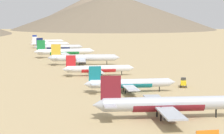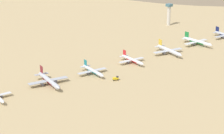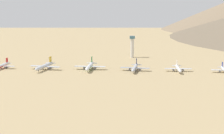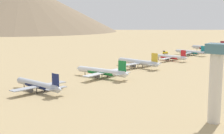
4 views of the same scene
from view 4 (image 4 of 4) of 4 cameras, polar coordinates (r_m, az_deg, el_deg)
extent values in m
plane|color=tan|center=(255.76, 4.91, -0.17)|extent=(2434.34, 2434.34, 0.00)
cylinder|color=silver|center=(438.25, 18.77, 3.58)|extent=(28.96, 5.59, 3.04)
cone|color=silver|center=(443.86, 16.87, 3.73)|extent=(2.81, 3.20, 2.98)
cube|color=silver|center=(437.88, 18.92, 3.50)|extent=(6.40, 27.45, 0.36)
cylinder|color=#4C4C54|center=(433.71, 18.61, 3.32)|extent=(3.51, 2.13, 1.84)
cylinder|color=#4C4C54|center=(442.69, 19.05, 3.41)|extent=(3.51, 2.13, 1.84)
cylinder|color=black|center=(442.27, 17.43, 3.45)|extent=(0.35, 0.35, 3.06)
cylinder|color=black|center=(435.78, 18.91, 3.31)|extent=(0.35, 0.35, 3.06)
cylinder|color=black|center=(439.67, 19.10, 3.34)|extent=(0.35, 0.35, 3.06)
cylinder|color=orange|center=(438.27, 18.77, 3.55)|extent=(16.05, 4.44, 3.05)
cylinder|color=#B2B7C1|center=(390.29, 16.61, 3.27)|extent=(38.85, 11.24, 4.09)
cone|color=#B2B7C1|center=(400.56, 13.95, 3.51)|extent=(4.13, 4.58, 4.01)
cube|color=maroon|center=(382.25, 18.90, 3.77)|extent=(5.89, 1.47, 7.54)
cube|color=#A4A8B2|center=(382.35, 18.95, 3.11)|extent=(5.79, 13.34, 0.39)
cube|color=#A4A8B2|center=(389.61, 16.82, 3.14)|extent=(12.11, 36.98, 0.48)
cylinder|color=#4C4C54|center=(384.47, 16.24, 2.87)|extent=(4.90, 3.28, 2.48)
cylinder|color=#4C4C54|center=(395.85, 17.14, 3.00)|extent=(4.90, 3.28, 2.48)
cylinder|color=black|center=(397.59, 14.72, 3.08)|extent=(0.47, 0.47, 4.11)
cylinder|color=black|center=(386.81, 16.75, 2.85)|extent=(0.47, 0.47, 4.11)
cylinder|color=black|center=(391.75, 17.14, 2.90)|extent=(0.47, 0.47, 4.11)
cylinder|color=maroon|center=(390.32, 16.61, 3.22)|extent=(21.71, 8.00, 4.10)
cylinder|color=silver|center=(347.79, 13.64, 2.61)|extent=(31.93, 7.65, 3.35)
cone|color=silver|center=(356.18, 11.18, 2.83)|extent=(3.25, 3.64, 3.29)
cone|color=silver|center=(340.15, 16.18, 2.38)|extent=(2.86, 3.33, 3.02)
cube|color=#14727F|center=(341.12, 15.73, 3.08)|extent=(4.85, 0.97, 6.18)
cube|color=#B6BBC5|center=(341.25, 15.78, 2.47)|extent=(4.24, 10.88, 0.32)
cube|color=#B6BBC5|center=(347.24, 13.82, 2.50)|extent=(8.46, 30.33, 0.40)
cylinder|color=#4C4C54|center=(343.05, 13.30, 2.24)|extent=(3.95, 2.52, 2.03)
cylinder|color=#4C4C54|center=(352.36, 14.12, 2.38)|extent=(3.95, 2.52, 2.03)
cylinder|color=black|center=(353.79, 11.90, 2.44)|extent=(0.39, 0.39, 3.37)
cylinder|color=black|center=(344.96, 13.77, 2.22)|extent=(0.39, 0.39, 3.37)
cylinder|color=black|center=(349.01, 14.12, 2.28)|extent=(0.39, 0.39, 3.37)
cylinder|color=#14727F|center=(347.82, 13.63, 2.57)|extent=(17.77, 5.71, 3.36)
cylinder|color=silver|center=(300.96, 10.08, 1.79)|extent=(31.70, 7.22, 3.33)
cone|color=silver|center=(310.04, 7.36, 2.05)|extent=(3.19, 3.59, 3.26)
cone|color=silver|center=(292.70, 12.94, 1.50)|extent=(2.81, 3.28, 3.00)
cube|color=red|center=(293.72, 12.42, 2.31)|extent=(4.82, 0.90, 6.13)
cube|color=silver|center=(293.88, 12.49, 1.61)|extent=(4.09, 10.78, 0.32)
cube|color=silver|center=(300.37, 10.29, 1.65)|extent=(8.05, 30.10, 0.39)
cylinder|color=#4C4C54|center=(296.40, 9.65, 1.34)|extent=(3.90, 2.46, 2.01)
cylinder|color=#4C4C54|center=(305.37, 10.68, 1.53)|extent=(3.90, 2.46, 2.01)
cylinder|color=black|center=(307.47, 8.16, 1.60)|extent=(0.39, 0.39, 3.35)
cylinder|color=black|center=(298.16, 10.21, 1.33)|extent=(0.39, 0.39, 3.35)
cylinder|color=black|center=(302.06, 10.65, 1.41)|extent=(0.39, 0.39, 3.35)
cylinder|color=red|center=(300.99, 10.08, 1.74)|extent=(17.62, 5.46, 3.34)
cylinder|color=silver|center=(257.25, 4.56, 0.88)|extent=(38.08, 12.06, 4.02)
cone|color=silver|center=(271.32, 1.28, 1.32)|extent=(4.15, 4.57, 3.94)
cone|color=silver|center=(244.26, 8.16, 0.40)|extent=(3.67, 4.17, 3.62)
cube|color=gold|center=(245.96, 7.49, 1.58)|extent=(5.77, 1.60, 7.41)
cube|color=#B6BBC5|center=(246.14, 7.58, 0.57)|extent=(6.02, 13.13, 0.38)
cube|color=#B6BBC5|center=(256.31, 4.82, 0.69)|extent=(12.85, 36.28, 0.48)
cylinder|color=#4C4C54|center=(252.39, 3.72, 0.25)|extent=(4.86, 3.33, 2.43)
cylinder|color=#4C4C54|center=(261.82, 5.60, 0.53)|extent=(4.86, 3.33, 2.43)
cylinder|color=black|center=(267.31, 2.23, 0.68)|extent=(0.47, 0.47, 4.04)
cylinder|color=black|center=(253.82, 4.59, 0.22)|extent=(0.47, 0.47, 4.04)
cylinder|color=black|center=(257.92, 5.40, 0.35)|extent=(0.47, 0.47, 4.04)
cylinder|color=silver|center=(212.88, -1.88, -0.76)|extent=(38.04, 6.02, 4.00)
cone|color=silver|center=(226.19, -5.96, -0.24)|extent=(3.57, 4.09, 3.92)
cone|color=silver|center=(200.92, 2.67, -1.35)|extent=(3.13, 3.75, 3.60)
cube|color=#197A38|center=(202.27, 1.79, 0.07)|extent=(5.80, 0.68, 7.37)
cube|color=silver|center=(202.61, 1.93, -1.14)|extent=(4.04, 12.79, 0.38)
cube|color=silver|center=(212.02, -1.54, -0.99)|extent=(7.16, 36.00, 0.47)
cylinder|color=#4C4C54|center=(207.98, -2.80, -1.60)|extent=(4.54, 2.65, 2.42)
cylinder|color=#4C4C54|center=(217.69, -0.68, -1.12)|extent=(4.54, 2.65, 2.42)
cylinder|color=black|center=(222.45, -4.77, -1.00)|extent=(0.46, 0.46, 4.02)
cylinder|color=black|center=(209.57, -1.78, -1.59)|extent=(0.46, 0.46, 4.02)
cylinder|color=black|center=(213.80, -0.86, -1.37)|extent=(0.46, 0.46, 4.02)
cylinder|color=#197A38|center=(212.93, -1.88, -0.84)|extent=(21.02, 5.11, 4.01)
cylinder|color=#B2B7C1|center=(177.88, -12.92, -3.01)|extent=(35.04, 8.74, 3.68)
cone|color=#B2B7C1|center=(193.51, -16.15, -2.19)|extent=(3.59, 4.02, 3.61)
cone|color=#B2B7C1|center=(163.11, -9.12, -3.97)|extent=(3.17, 3.67, 3.31)
cube|color=#141E51|center=(164.91, -9.92, -2.32)|extent=(5.32, 1.11, 6.78)
cube|color=#A4A8B2|center=(165.26, -9.76, -3.69)|extent=(4.77, 11.95, 0.35)
cube|color=#A4A8B2|center=(176.84, -12.64, -3.29)|extent=(9.60, 33.29, 0.44)
cylinder|color=#4C4C54|center=(174.57, -14.33, -3.95)|extent=(4.35, 2.80, 2.23)
cylinder|color=#4C4C54|center=(181.04, -11.27, -3.39)|extent=(4.35, 2.80, 2.23)
cylinder|color=black|center=(189.16, -15.20, -3.08)|extent=(0.43, 0.43, 3.70)
cylinder|color=black|center=(175.00, -13.11, -3.96)|extent=(0.43, 0.43, 3.70)
cylinder|color=black|center=(177.82, -11.78, -3.71)|extent=(0.43, 0.43, 3.70)
cylinder|color=#141E51|center=(177.93, -12.92, -3.10)|extent=(19.51, 6.45, 3.69)
cube|color=yellow|center=(352.66, 9.34, 2.54)|extent=(4.28, 5.68, 1.70)
cube|color=#333338|center=(351.41, 9.14, 2.75)|extent=(2.64, 2.50, 1.10)
cylinder|color=black|center=(350.66, 9.22, 2.28)|extent=(0.78, 1.15, 1.10)
cylinder|color=black|center=(352.40, 8.97, 2.32)|extent=(0.78, 1.15, 1.10)
cylinder|color=black|center=(353.23, 9.70, 2.31)|extent=(0.78, 1.15, 1.10)
cylinder|color=black|center=(354.96, 9.46, 2.35)|extent=(0.78, 1.15, 1.10)
cylinder|color=beige|center=(127.63, 17.69, -3.62)|extent=(4.80, 4.80, 26.59)
cube|color=#3F6B7A|center=(125.36, 18.02, 3.13)|extent=(7.20, 7.20, 3.60)
cone|color=#847056|center=(935.67, -15.49, 10.12)|extent=(519.62, 519.62, 131.98)
camera|label=1|loc=(496.45, 27.02, 6.80)|focal=72.78mm
camera|label=2|loc=(700.31, -2.61, 16.85)|focal=67.22mm
camera|label=3|loc=(520.47, -42.45, 10.75)|focal=54.45mm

